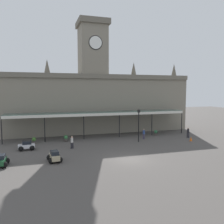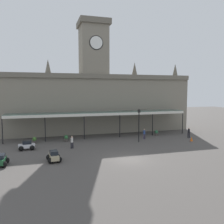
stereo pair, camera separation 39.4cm
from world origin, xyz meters
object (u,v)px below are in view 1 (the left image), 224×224
Objects in this scene: car_white_sedan at (27,146)px; pedestrian_beside_cars at (72,142)px; planter_by_canopy at (156,133)px; traffic_cone at (191,139)px; planter_forecourt_centre at (34,140)px; car_green_sedan at (1,161)px; planter_near_kerb at (66,138)px; pedestrian_crossing_forecourt at (188,132)px; victorian_lamppost at (139,121)px; car_beige_sedan at (54,157)px; pedestrian_near_entrance at (144,133)px.

pedestrian_beside_cars is (5.76, -0.90, 0.41)m from car_white_sedan.
pedestrian_beside_cars is at bearing -162.17° from planter_by_canopy.
planter_forecourt_centre is (-23.02, 5.07, 0.14)m from traffic_cone.
car_white_sedan is at bearing 176.27° from traffic_cone.
planter_near_kerb is (7.54, 9.79, -0.01)m from car_green_sedan.
victorian_lamppost is (-9.05, -0.51, 2.20)m from pedestrian_crossing_forecourt.
traffic_cone is at bearing -12.72° from victorian_lamppost.
car_green_sedan is at bearing -107.08° from planter_forecourt_centre.
victorian_lamppost reaches higher than car_beige_sedan.
planter_near_kerb is at bearing -179.20° from planter_by_canopy.
pedestrian_near_entrance is 1.00× the size of pedestrian_beside_cars.
car_beige_sedan is 1.28× the size of pedestrian_near_entrance.
car_white_sedan is at bearing -103.18° from planter_forecourt_centre.
pedestrian_near_entrance and pedestrian_crossing_forecourt have the same top height.
pedestrian_near_entrance is 1.00× the size of pedestrian_crossing_forecourt.
planter_by_canopy is at bearing 0.80° from planter_near_kerb.
pedestrian_near_entrance is 1.74× the size of planter_by_canopy.
pedestrian_crossing_forecourt is (7.46, -1.05, 0.00)m from pedestrian_near_entrance.
pedestrian_near_entrance is at bearing 5.92° from car_white_sedan.
planter_by_canopy is (19.86, 0.39, 0.00)m from planter_forecourt_centre.
car_white_sedan is 16.09m from victorian_lamppost.
pedestrian_beside_cars reaches higher than car_green_sedan.
victorian_lamppost is 5.22× the size of planter_near_kerb.
planter_forecourt_centre is (-24.10, 2.76, -0.42)m from pedestrian_crossing_forecourt.
car_beige_sedan is 0.43× the size of victorian_lamppost.
planter_forecourt_centre is at bearing 167.59° from traffic_cone.
planter_near_kerb is 15.27m from planter_by_canopy.
pedestrian_near_entrance is 3.85m from planter_by_canopy.
traffic_cone is 0.72× the size of planter_forecourt_centre.
planter_forecourt_centre is at bearing -177.86° from planter_near_kerb.
car_green_sedan reaches higher than planter_near_kerb.
pedestrian_near_entrance is at bearing -8.83° from planter_near_kerb.
planter_forecourt_centre is (2.96, 9.62, -0.01)m from car_green_sedan.
planter_near_kerb is 1.00× the size of planter_by_canopy.
pedestrian_crossing_forecourt is at bearing -8.53° from planter_near_kerb.
car_green_sedan is 21.15m from pedestrian_near_entrance.
planter_by_canopy is (4.81, 3.65, -2.62)m from victorian_lamppost.
victorian_lamppost reaches higher than planter_near_kerb.
car_green_sedan is at bearing -127.61° from planter_near_kerb.
pedestrian_near_entrance is 2.41× the size of traffic_cone.
pedestrian_crossing_forecourt is at bearing 3.24° from victorian_lamppost.
car_white_sedan is 0.42× the size of victorian_lamppost.
planter_near_kerb is at bearing 161.80° from victorian_lamppost.
victorian_lamppost is 7.25× the size of traffic_cone.
victorian_lamppost is at bearing 6.46° from pedestrian_beside_cars.
planter_forecourt_centre is 19.86m from planter_by_canopy.
car_beige_sedan is 3.08× the size of traffic_cone.
victorian_lamppost is (18.01, 6.35, 2.61)m from car_green_sedan.
car_green_sedan is 3.00× the size of traffic_cone.
pedestrian_near_entrance is at bearing -146.97° from planter_by_canopy.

